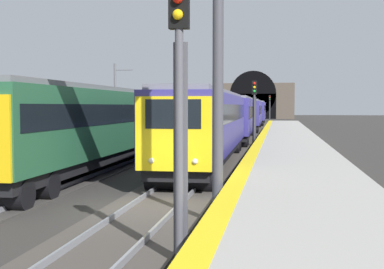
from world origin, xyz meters
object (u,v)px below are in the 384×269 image
(train_main_approaching, at_px, (245,114))
(overhead_signal_gantry, at_px, (50,8))
(train_adjacent_platform, at_px, (142,119))
(railway_signal_mid, at_px, (254,106))
(railway_signal_far, at_px, (270,105))
(catenary_mast_near, at_px, (116,100))
(railway_signal_near, at_px, (179,106))

(train_main_approaching, height_order, overhead_signal_gantry, overhead_signal_gantry)
(train_adjacent_platform, bearing_deg, railway_signal_mid, 141.20)
(railway_signal_mid, bearing_deg, railway_signal_far, -180.00)
(overhead_signal_gantry, height_order, catenary_mast_near, overhead_signal_gantry)
(catenary_mast_near, bearing_deg, train_adjacent_platform, -156.21)
(train_adjacent_platform, distance_m, overhead_signal_gantry, 18.92)
(train_main_approaching, height_order, railway_signal_mid, railway_signal_mid)
(railway_signal_near, bearing_deg, catenary_mast_near, -160.24)
(railway_signal_mid, bearing_deg, catenary_mast_near, -116.30)
(train_main_approaching, bearing_deg, train_adjacent_platform, -12.23)
(railway_signal_mid, distance_m, overhead_signal_gantry, 27.23)
(train_main_approaching, distance_m, railway_signal_mid, 16.29)
(railway_signal_near, height_order, catenary_mast_near, catenary_mast_near)
(railway_signal_far, distance_m, overhead_signal_gantry, 92.58)
(catenary_mast_near, bearing_deg, railway_signal_far, -12.60)
(overhead_signal_gantry, bearing_deg, train_main_approaching, -3.28)
(railway_signal_mid, distance_m, catenary_mast_near, 14.76)
(train_main_approaching, bearing_deg, catenary_mast_near, -50.84)
(railway_signal_mid, relative_size, overhead_signal_gantry, 0.54)
(train_adjacent_platform, height_order, railway_signal_mid, railway_signal_mid)
(railway_signal_far, distance_m, catenary_mast_near, 60.61)
(train_main_approaching, distance_m, overhead_signal_gantry, 43.15)
(overhead_signal_gantry, bearing_deg, railway_signal_near, -129.69)
(railway_signal_near, height_order, overhead_signal_gantry, overhead_signal_gantry)
(train_adjacent_platform, relative_size, railway_signal_mid, 7.47)
(railway_signal_near, relative_size, overhead_signal_gantry, 0.57)
(railway_signal_mid, relative_size, railway_signal_far, 0.96)
(train_main_approaching, relative_size, railway_signal_far, 15.12)
(railway_signal_far, relative_size, catenary_mast_near, 0.74)
(railway_signal_near, bearing_deg, train_main_approaching, -177.83)
(catenary_mast_near, bearing_deg, train_main_approaching, -49.95)
(train_main_approaching, height_order, train_adjacent_platform, train_adjacent_platform)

